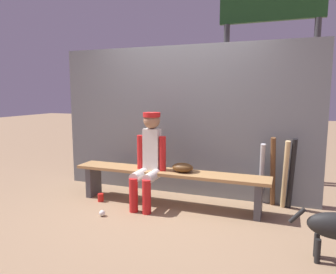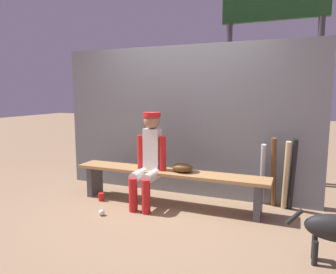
{
  "view_description": "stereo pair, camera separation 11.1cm",
  "coord_description": "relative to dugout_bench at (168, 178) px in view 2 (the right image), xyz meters",
  "views": [
    {
      "loc": [
        1.43,
        -3.77,
        1.49
      ],
      "look_at": [
        0.0,
        0.0,
        0.92
      ],
      "focal_mm": 33.49,
      "sensor_mm": 36.0,
      "label": 1
    },
    {
      "loc": [
        1.53,
        -3.73,
        1.49
      ],
      "look_at": [
        0.0,
        0.0,
        0.92
      ],
      "focal_mm": 33.49,
      "sensor_mm": 36.0,
      "label": 2
    }
  ],
  "objects": [
    {
      "name": "ground_plane",
      "position": [
        0.0,
        0.0,
        -0.37
      ],
      "size": [
        30.0,
        30.0,
        0.0
      ],
      "primitive_type": "plane",
      "color": "#937556"
    },
    {
      "name": "chainlink_fence",
      "position": [
        0.0,
        0.54,
        0.71
      ],
      "size": [
        3.84,
        0.03,
        2.16
      ],
      "primitive_type": "cube",
      "color": "slate",
      "rests_on": "ground_plane"
    },
    {
      "name": "dugout_bench",
      "position": [
        0.0,
        0.0,
        0.0
      ],
      "size": [
        2.63,
        0.36,
        0.47
      ],
      "color": "#AD7F4C",
      "rests_on": "ground_plane"
    },
    {
      "name": "player_seated",
      "position": [
        -0.23,
        -0.11,
        0.3
      ],
      "size": [
        0.41,
        0.55,
        1.24
      ],
      "color": "silver",
      "rests_on": "ground_plane"
    },
    {
      "name": "baseball_glove",
      "position": [
        0.2,
        0.0,
        0.16
      ],
      "size": [
        0.28,
        0.2,
        0.12
      ],
      "primitive_type": "ellipsoid",
      "color": "#593819",
      "rests_on": "dugout_bench"
    },
    {
      "name": "bat_aluminum_silver",
      "position": [
        1.16,
        0.46,
        0.05
      ],
      "size": [
        0.08,
        0.25,
        0.84
      ],
      "primitive_type": "cylinder",
      "rotation": [
        0.22,
        0.0,
        0.08
      ],
      "color": "#B7B7BC",
      "rests_on": "ground_plane"
    },
    {
      "name": "bat_wood_dark",
      "position": [
        1.3,
        0.42,
        0.1
      ],
      "size": [
        0.09,
        0.24,
        0.94
      ],
      "primitive_type": "cylinder",
      "rotation": [
        0.19,
        0.0,
        -0.13
      ],
      "color": "brown",
      "rests_on": "ground_plane"
    },
    {
      "name": "bat_wood_natural",
      "position": [
        1.45,
        0.37,
        0.09
      ],
      "size": [
        0.1,
        0.26,
        0.91
      ],
      "primitive_type": "cylinder",
      "rotation": [
        0.21,
        0.0,
        0.14
      ],
      "color": "tan",
      "rests_on": "ground_plane"
    },
    {
      "name": "bat_aluminum_black",
      "position": [
        1.53,
        0.38,
        0.1
      ],
      "size": [
        0.11,
        0.25,
        0.94
      ],
      "primitive_type": "cylinder",
      "rotation": [
        0.19,
        0.0,
        0.2
      ],
      "color": "black",
      "rests_on": "ground_plane"
    },
    {
      "name": "baseball",
      "position": [
        -0.61,
        -0.65,
        -0.33
      ],
      "size": [
        0.07,
        0.07,
        0.07
      ],
      "primitive_type": "sphere",
      "color": "white",
      "rests_on": "ground_plane"
    },
    {
      "name": "cup_on_ground",
      "position": [
        -0.92,
        -0.2,
        -0.31
      ],
      "size": [
        0.08,
        0.08,
        0.11
      ],
      "primitive_type": "cylinder",
      "color": "red",
      "rests_on": "ground_plane"
    },
    {
      "name": "cup_on_bench",
      "position": [
        -0.08,
        0.03,
        0.16
      ],
      "size": [
        0.08,
        0.08,
        0.11
      ],
      "primitive_type": "cylinder",
      "color": "silver",
      "rests_on": "dugout_bench"
    },
    {
      "name": "scoreboard",
      "position": [
        1.18,
        1.72,
        2.11
      ],
      "size": [
        1.91,
        0.27,
        3.61
      ],
      "color": "#3F3F42",
      "rests_on": "ground_plane"
    }
  ]
}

